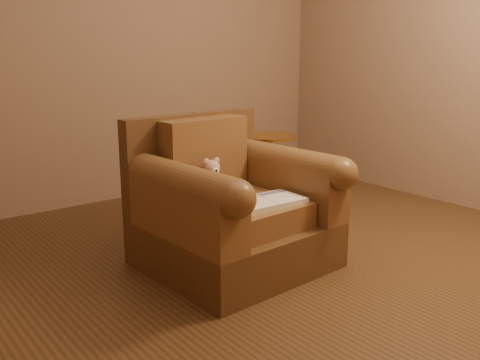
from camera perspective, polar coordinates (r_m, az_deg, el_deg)
floor at (r=3.22m, az=5.01°, el=-9.25°), size 4.00×4.00×0.00m
armchair at (r=3.16m, az=-1.05°, el=-3.13°), size 1.02×0.97×0.87m
teddy_bear at (r=3.14m, az=-2.85°, el=-0.13°), size 0.16×0.19×0.23m
guidebook at (r=2.98m, az=2.91°, el=-2.32°), size 0.42×0.26×0.03m
side_table at (r=4.29m, az=3.12°, el=1.18°), size 0.42×0.42×0.59m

